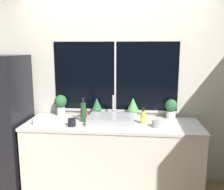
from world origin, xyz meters
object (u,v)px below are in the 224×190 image
at_px(mug_grey, 155,124).
at_px(mug_black, 72,122).
at_px(potted_plant_center_left, 97,106).
at_px(potted_plant_far_right, 171,108).
at_px(soap_bottle, 143,117).
at_px(sink, 111,119).
at_px(mug_red, 84,113).
at_px(potted_plant_far_left, 61,103).
at_px(potted_plant_center_right, 133,106).
at_px(bottle_tall, 83,112).
at_px(mug_white, 36,121).

height_order(mug_grey, mug_black, mug_black).
xyz_separation_m(potted_plant_center_left, potted_plant_far_right, (0.98, 0.00, -0.00)).
bearing_deg(soap_bottle, sink, -179.49).
xyz_separation_m(potted_plant_far_right, soap_bottle, (-0.36, -0.27, -0.06)).
distance_m(mug_black, mug_red, 0.40).
xyz_separation_m(potted_plant_far_left, potted_plant_center_right, (0.98, 0.00, -0.01)).
bearing_deg(potted_plant_center_right, bottle_tall, -158.07).
height_order(soap_bottle, mug_grey, soap_bottle).
xyz_separation_m(mug_grey, mug_black, (-0.98, -0.06, 0.01)).
bearing_deg(mug_black, potted_plant_center_right, 32.13).
relative_size(sink, potted_plant_center_right, 2.10).
distance_m(potted_plant_center_right, potted_plant_far_right, 0.50).
height_order(mug_black, mug_white, mug_black).
bearing_deg(mug_red, bottle_tall, -79.01).
bearing_deg(mug_grey, mug_black, -176.30).
bearing_deg(mug_white, bottle_tall, 17.94).
height_order(mug_black, mug_red, mug_red).
relative_size(potted_plant_center_right, mug_grey, 3.20).
bearing_deg(potted_plant_far_right, mug_grey, -120.47).
height_order(sink, potted_plant_far_left, sink).
height_order(potted_plant_center_left, mug_grey, potted_plant_center_left).
bearing_deg(bottle_tall, mug_white, -162.06).
xyz_separation_m(potted_plant_center_left, mug_black, (-0.23, -0.45, -0.10)).
distance_m(potted_plant_far_right, soap_bottle, 0.46).
distance_m(potted_plant_center_right, mug_black, 0.85).
bearing_deg(mug_grey, potted_plant_far_left, 162.97).
xyz_separation_m(potted_plant_center_right, mug_white, (-1.16, -0.42, -0.12)).
xyz_separation_m(potted_plant_far_left, mug_red, (0.33, -0.05, -0.12)).
height_order(potted_plant_center_left, bottle_tall, bottle_tall).
bearing_deg(potted_plant_center_right, mug_red, -175.92).
height_order(potted_plant_center_right, mug_black, potted_plant_center_right).
bearing_deg(soap_bottle, mug_white, -173.07).
height_order(soap_bottle, mug_black, soap_bottle).
height_order(potted_plant_far_right, mug_black, potted_plant_far_right).
xyz_separation_m(sink, potted_plant_far_left, (-0.72, 0.27, 0.12)).
bearing_deg(potted_plant_far_right, soap_bottle, -143.76).
xyz_separation_m(potted_plant_center_right, soap_bottle, (0.13, -0.27, -0.07)).
bearing_deg(potted_plant_center_left, mug_grey, -26.96).
bearing_deg(sink, mug_red, 150.40).
bearing_deg(potted_plant_center_left, mug_black, -117.14).
bearing_deg(potted_plant_center_left, mug_red, -164.76).
distance_m(potted_plant_center_left, potted_plant_center_right, 0.48).
bearing_deg(mug_black, potted_plant_center_left, 62.86).
distance_m(soap_bottle, mug_black, 0.86).
bearing_deg(potted_plant_far_right, potted_plant_center_right, 180.00).
bearing_deg(potted_plant_center_right, sink, -133.47).
distance_m(sink, mug_grey, 0.54).
bearing_deg(soap_bottle, potted_plant_far_right, 36.24).
relative_size(potted_plant_center_left, soap_bottle, 1.24).
relative_size(potted_plant_center_left, potted_plant_center_right, 0.94).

